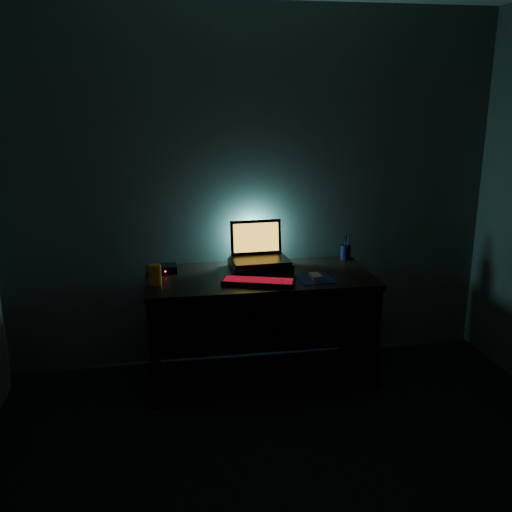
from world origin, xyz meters
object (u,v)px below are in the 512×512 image
at_px(pen_cup, 345,252).
at_px(juice_glass, 155,275).
at_px(laptop, 258,251).
at_px(router, 165,269).
at_px(keyboard, 258,282).
at_px(mouse, 316,277).

bearing_deg(pen_cup, juice_glass, -164.86).
bearing_deg(laptop, router, 177.89).
xyz_separation_m(juice_glass, router, (0.06, 0.25, -0.04)).
xyz_separation_m(keyboard, mouse, (0.38, 0.02, 0.01)).
height_order(keyboard, mouse, mouse).
xyz_separation_m(laptop, mouse, (0.32, -0.33, -0.10)).
distance_m(mouse, juice_glass, 1.03).
xyz_separation_m(mouse, pen_cup, (0.34, 0.43, 0.03)).
relative_size(mouse, juice_glass, 0.80).
height_order(keyboard, juice_glass, juice_glass).
relative_size(laptop, router, 2.49).
bearing_deg(mouse, juice_glass, 170.86).
height_order(laptop, keyboard, laptop).
bearing_deg(laptop, keyboard, -102.83).
distance_m(pen_cup, juice_glass, 1.41).
bearing_deg(router, juice_glass, -105.02).
relative_size(keyboard, pen_cup, 4.55).
distance_m(laptop, juice_glass, 0.75).
relative_size(laptop, keyboard, 0.82).
bearing_deg(juice_glass, laptop, 20.63).
height_order(laptop, router, laptop).
distance_m(keyboard, juice_glass, 0.65).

